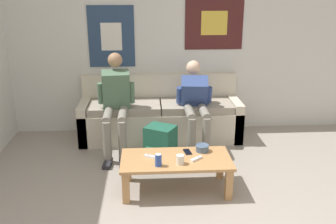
{
  "coord_description": "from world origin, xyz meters",
  "views": [
    {
      "loc": [
        -0.34,
        -2.42,
        2.02
      ],
      "look_at": [
        -0.1,
        1.55,
        0.67
      ],
      "focal_mm": 40.0,
      "sensor_mm": 36.0,
      "label": 1
    }
  ],
  "objects_px": {
    "coffee_table": "(176,164)",
    "game_controller_near_right": "(151,157)",
    "game_controller_near_left": "(196,159)",
    "cell_phone": "(187,152)",
    "couch": "(160,117)",
    "person_seated_adult": "(116,101)",
    "drink_can_blue": "(158,160)",
    "backpack": "(160,145)",
    "ceramic_bowl": "(202,148)",
    "person_seated_teen": "(196,102)",
    "pillar_candle": "(180,160)"
  },
  "relations": [
    {
      "from": "pillar_candle",
      "to": "game_controller_near_right",
      "type": "relative_size",
      "value": 0.75
    },
    {
      "from": "ceramic_bowl",
      "to": "pillar_candle",
      "type": "bearing_deg",
      "value": -132.57
    },
    {
      "from": "game_controller_near_right",
      "to": "pillar_candle",
      "type": "bearing_deg",
      "value": -28.64
    },
    {
      "from": "pillar_candle",
      "to": "game_controller_near_right",
      "type": "height_order",
      "value": "pillar_candle"
    },
    {
      "from": "ceramic_bowl",
      "to": "cell_phone",
      "type": "xyz_separation_m",
      "value": [
        -0.16,
        -0.02,
        -0.04
      ]
    },
    {
      "from": "person_seated_teen",
      "to": "game_controller_near_left",
      "type": "bearing_deg",
      "value": -96.84
    },
    {
      "from": "coffee_table",
      "to": "pillar_candle",
      "type": "relative_size",
      "value": 10.56
    },
    {
      "from": "coffee_table",
      "to": "game_controller_near_left",
      "type": "distance_m",
      "value": 0.22
    },
    {
      "from": "ceramic_bowl",
      "to": "cell_phone",
      "type": "bearing_deg",
      "value": -173.65
    },
    {
      "from": "ceramic_bowl",
      "to": "game_controller_near_left",
      "type": "relative_size",
      "value": 1.11
    },
    {
      "from": "person_seated_adult",
      "to": "ceramic_bowl",
      "type": "xyz_separation_m",
      "value": [
        0.96,
        -0.89,
        -0.27
      ]
    },
    {
      "from": "backpack",
      "to": "game_controller_near_right",
      "type": "relative_size",
      "value": 3.14
    },
    {
      "from": "coffee_table",
      "to": "cell_phone",
      "type": "xyz_separation_m",
      "value": [
        0.13,
        0.14,
        0.07
      ]
    },
    {
      "from": "couch",
      "to": "pillar_candle",
      "type": "distance_m",
      "value": 1.59
    },
    {
      "from": "ceramic_bowl",
      "to": "backpack",
      "type": "bearing_deg",
      "value": 129.86
    },
    {
      "from": "backpack",
      "to": "game_controller_near_right",
      "type": "height_order",
      "value": "backpack"
    },
    {
      "from": "coffee_table",
      "to": "person_seated_teen",
      "type": "height_order",
      "value": "person_seated_teen"
    },
    {
      "from": "couch",
      "to": "ceramic_bowl",
      "type": "height_order",
      "value": "couch"
    },
    {
      "from": "person_seated_teen",
      "to": "person_seated_adult",
      "type": "bearing_deg",
      "value": -177.35
    },
    {
      "from": "person_seated_adult",
      "to": "ceramic_bowl",
      "type": "height_order",
      "value": "person_seated_adult"
    },
    {
      "from": "person_seated_teen",
      "to": "ceramic_bowl",
      "type": "bearing_deg",
      "value": -92.91
    },
    {
      "from": "drink_can_blue",
      "to": "person_seated_adult",
      "type": "bearing_deg",
      "value": 111.94
    },
    {
      "from": "person_seated_adult",
      "to": "person_seated_teen",
      "type": "distance_m",
      "value": 1.01
    },
    {
      "from": "pillar_candle",
      "to": "game_controller_near_left",
      "type": "relative_size",
      "value": 0.81
    },
    {
      "from": "person_seated_teen",
      "to": "backpack",
      "type": "height_order",
      "value": "person_seated_teen"
    },
    {
      "from": "couch",
      "to": "person_seated_teen",
      "type": "height_order",
      "value": "person_seated_teen"
    },
    {
      "from": "person_seated_adult",
      "to": "game_controller_near_left",
      "type": "height_order",
      "value": "person_seated_adult"
    },
    {
      "from": "person_seated_adult",
      "to": "cell_phone",
      "type": "xyz_separation_m",
      "value": [
        0.8,
        -0.91,
        -0.3
      ]
    },
    {
      "from": "drink_can_blue",
      "to": "game_controller_near_right",
      "type": "distance_m",
      "value": 0.2
    },
    {
      "from": "person_seated_adult",
      "to": "game_controller_near_right",
      "type": "xyz_separation_m",
      "value": [
        0.42,
        -1.02,
        -0.3
      ]
    },
    {
      "from": "pillar_candle",
      "to": "drink_can_blue",
      "type": "height_order",
      "value": "drink_can_blue"
    },
    {
      "from": "couch",
      "to": "game_controller_near_left",
      "type": "height_order",
      "value": "couch"
    },
    {
      "from": "game_controller_near_left",
      "to": "cell_phone",
      "type": "height_order",
      "value": "game_controller_near_left"
    },
    {
      "from": "coffee_table",
      "to": "game_controller_near_left",
      "type": "relative_size",
      "value": 8.58
    },
    {
      "from": "backpack",
      "to": "ceramic_bowl",
      "type": "distance_m",
      "value": 0.69
    },
    {
      "from": "pillar_candle",
      "to": "ceramic_bowl",
      "type": "bearing_deg",
      "value": 47.43
    },
    {
      "from": "coffee_table",
      "to": "person_seated_adult",
      "type": "height_order",
      "value": "person_seated_adult"
    },
    {
      "from": "ceramic_bowl",
      "to": "drink_can_blue",
      "type": "height_order",
      "value": "drink_can_blue"
    },
    {
      "from": "ceramic_bowl",
      "to": "game_controller_near_right",
      "type": "relative_size",
      "value": 1.02
    },
    {
      "from": "pillar_candle",
      "to": "person_seated_adult",
      "type": "bearing_deg",
      "value": 120.79
    },
    {
      "from": "backpack",
      "to": "person_seated_adult",
      "type": "bearing_deg",
      "value": 144.49
    },
    {
      "from": "person_seated_adult",
      "to": "ceramic_bowl",
      "type": "relative_size",
      "value": 8.47
    },
    {
      "from": "person_seated_adult",
      "to": "backpack",
      "type": "relative_size",
      "value": 2.75
    },
    {
      "from": "coffee_table",
      "to": "game_controller_near_right",
      "type": "distance_m",
      "value": 0.27
    },
    {
      "from": "backpack",
      "to": "game_controller_near_right",
      "type": "distance_m",
      "value": 0.67
    },
    {
      "from": "couch",
      "to": "game_controller_near_right",
      "type": "xyz_separation_m",
      "value": [
        -0.16,
        -1.42,
        0.07
      ]
    },
    {
      "from": "person_seated_adult",
      "to": "drink_can_blue",
      "type": "bearing_deg",
      "value": -68.06
    },
    {
      "from": "backpack",
      "to": "ceramic_bowl",
      "type": "bearing_deg",
      "value": -50.14
    },
    {
      "from": "couch",
      "to": "game_controller_near_right",
      "type": "height_order",
      "value": "couch"
    },
    {
      "from": "pillar_candle",
      "to": "cell_phone",
      "type": "distance_m",
      "value": 0.29
    }
  ]
}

